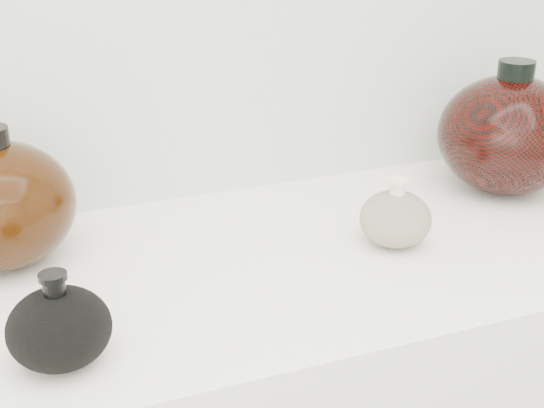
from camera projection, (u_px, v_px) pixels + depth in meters
name	position (u px, v px, depth m)	size (l,w,h in m)	color
black_gourd_vase	(59.00, 328.00, 0.79)	(0.12, 0.12, 0.11)	black
cream_gourd_vase	(395.00, 218.00, 1.06)	(0.11, 0.11, 0.10)	beige
right_round_pot	(508.00, 134.00, 1.22)	(0.29, 0.29, 0.22)	black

